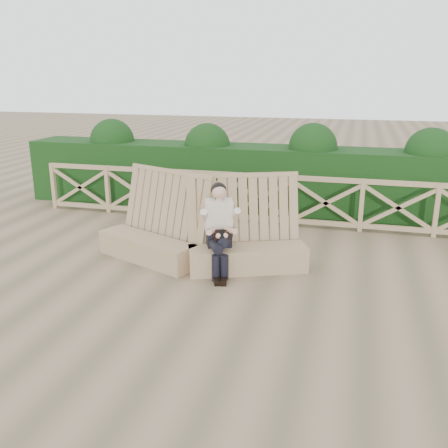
# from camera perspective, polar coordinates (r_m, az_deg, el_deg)

# --- Properties ---
(ground) EXTENTS (60.00, 60.00, 0.00)m
(ground) POSITION_cam_1_polar(r_m,az_deg,el_deg) (7.71, -1.30, -7.22)
(ground) COLOR brown
(ground) RESTS_ON ground
(bench) EXTENTS (3.77, 1.44, 1.55)m
(bench) POSITION_cam_1_polar(r_m,az_deg,el_deg) (8.50, -3.04, -2.07)
(bench) COLOR #86664C
(bench) RESTS_ON ground
(woman) EXTENTS (0.61, 0.99, 1.48)m
(woman) POSITION_cam_1_polar(r_m,az_deg,el_deg) (8.05, -0.54, -0.31)
(woman) COLOR black
(woman) RESTS_ON ground
(guardrail) EXTENTS (10.10, 0.09, 1.10)m
(guardrail) POSITION_cam_1_polar(r_m,az_deg,el_deg) (10.76, 3.93, 2.90)
(guardrail) COLOR #957F56
(guardrail) RESTS_ON ground
(hedge) EXTENTS (12.00, 1.20, 1.50)m
(hedge) POSITION_cam_1_polar(r_m,az_deg,el_deg) (11.86, 5.09, 5.18)
(hedge) COLOR black
(hedge) RESTS_ON ground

